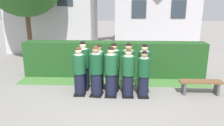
{
  "coord_description": "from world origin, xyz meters",
  "views": [
    {
      "loc": [
        0.34,
        -6.89,
        3.04
      ],
      "look_at": [
        0.0,
        0.27,
        1.05
      ],
      "focal_mm": 35.62,
      "sensor_mm": 36.0,
      "label": 1
    }
  ],
  "objects_px": {
    "student_front_row_3": "(128,74)",
    "student_rear_row_1": "(98,68)",
    "student_rear_row_3": "(128,68)",
    "student_rear_row_2": "(114,68)",
    "wooden_bench": "(201,84)",
    "student_front_row_0": "(79,72)",
    "student_front_row_1": "(96,72)",
    "student_front_row_2": "(111,73)",
    "student_rear_row_0": "(83,66)",
    "student_rear_row_4": "(144,69)",
    "student_front_row_4": "(144,75)"
  },
  "relations": [
    {
      "from": "student_front_row_3",
      "to": "student_rear_row_1",
      "type": "height_order",
      "value": "student_rear_row_1"
    },
    {
      "from": "student_rear_row_3",
      "to": "student_rear_row_2",
      "type": "bearing_deg",
      "value": 176.47
    },
    {
      "from": "student_rear_row_2",
      "to": "wooden_bench",
      "type": "relative_size",
      "value": 1.21
    },
    {
      "from": "student_front_row_0",
      "to": "student_front_row_1",
      "type": "relative_size",
      "value": 0.97
    },
    {
      "from": "student_front_row_2",
      "to": "student_rear_row_1",
      "type": "bearing_deg",
      "value": 127.97
    },
    {
      "from": "student_rear_row_0",
      "to": "student_front_row_0",
      "type": "bearing_deg",
      "value": -95.04
    },
    {
      "from": "student_front_row_3",
      "to": "student_rear_row_1",
      "type": "relative_size",
      "value": 1.0
    },
    {
      "from": "student_rear_row_0",
      "to": "student_rear_row_1",
      "type": "relative_size",
      "value": 1.07
    },
    {
      "from": "student_front_row_0",
      "to": "student_front_row_3",
      "type": "xyz_separation_m",
      "value": [
        1.61,
        -0.06,
        -0.01
      ]
    },
    {
      "from": "student_rear_row_3",
      "to": "student_front_row_0",
      "type": "bearing_deg",
      "value": -163.74
    },
    {
      "from": "student_front_row_3",
      "to": "student_rear_row_3",
      "type": "bearing_deg",
      "value": 88.61
    },
    {
      "from": "student_front_row_1",
      "to": "student_rear_row_3",
      "type": "bearing_deg",
      "value": 26.15
    },
    {
      "from": "student_front_row_2",
      "to": "student_rear_row_1",
      "type": "xyz_separation_m",
      "value": [
        -0.47,
        0.61,
        -0.02
      ]
    },
    {
      "from": "student_rear_row_4",
      "to": "student_front_row_3",
      "type": "bearing_deg",
      "value": -135.73
    },
    {
      "from": "student_front_row_3",
      "to": "student_rear_row_2",
      "type": "bearing_deg",
      "value": 130.59
    },
    {
      "from": "student_front_row_2",
      "to": "student_rear_row_1",
      "type": "relative_size",
      "value": 1.03
    },
    {
      "from": "student_rear_row_4",
      "to": "wooden_bench",
      "type": "distance_m",
      "value": 1.96
    },
    {
      "from": "student_front_row_2",
      "to": "student_rear_row_3",
      "type": "distance_m",
      "value": 0.78
    },
    {
      "from": "student_rear_row_3",
      "to": "student_front_row_1",
      "type": "bearing_deg",
      "value": -153.85
    },
    {
      "from": "student_front_row_2",
      "to": "student_front_row_3",
      "type": "distance_m",
      "value": 0.56
    },
    {
      "from": "student_front_row_0",
      "to": "student_rear_row_1",
      "type": "bearing_deg",
      "value": 43.37
    },
    {
      "from": "student_front_row_1",
      "to": "student_rear_row_1",
      "type": "distance_m",
      "value": 0.59
    },
    {
      "from": "wooden_bench",
      "to": "student_rear_row_2",
      "type": "bearing_deg",
      "value": 174.27
    },
    {
      "from": "student_rear_row_2",
      "to": "student_front_row_0",
      "type": "bearing_deg",
      "value": -155.83
    },
    {
      "from": "student_rear_row_0",
      "to": "student_rear_row_2",
      "type": "distance_m",
      "value": 1.08
    },
    {
      "from": "student_front_row_0",
      "to": "wooden_bench",
      "type": "relative_size",
      "value": 1.17
    },
    {
      "from": "student_front_row_2",
      "to": "student_rear_row_1",
      "type": "distance_m",
      "value": 0.77
    },
    {
      "from": "student_rear_row_4",
      "to": "student_rear_row_0",
      "type": "bearing_deg",
      "value": 178.38
    },
    {
      "from": "student_front_row_0",
      "to": "student_rear_row_4",
      "type": "distance_m",
      "value": 2.22
    },
    {
      "from": "student_rear_row_0",
      "to": "student_rear_row_3",
      "type": "distance_m",
      "value": 1.58
    },
    {
      "from": "student_front_row_1",
      "to": "student_front_row_2",
      "type": "relative_size",
      "value": 1.01
    },
    {
      "from": "student_rear_row_3",
      "to": "student_front_row_4",
      "type": "bearing_deg",
      "value": -48.4
    },
    {
      "from": "student_rear_row_1",
      "to": "student_rear_row_2",
      "type": "xyz_separation_m",
      "value": [
        0.54,
        -0.04,
        0.03
      ]
    },
    {
      "from": "student_front_row_1",
      "to": "student_front_row_3",
      "type": "xyz_separation_m",
      "value": [
        1.04,
        -0.02,
        -0.03
      ]
    },
    {
      "from": "student_rear_row_2",
      "to": "student_front_row_1",
      "type": "bearing_deg",
      "value": -135.32
    },
    {
      "from": "student_front_row_3",
      "to": "student_front_row_4",
      "type": "distance_m",
      "value": 0.5
    },
    {
      "from": "student_rear_row_2",
      "to": "student_rear_row_0",
      "type": "bearing_deg",
      "value": 177.94
    },
    {
      "from": "student_front_row_0",
      "to": "student_rear_row_2",
      "type": "xyz_separation_m",
      "value": [
        1.12,
        0.5,
        0.03
      ]
    },
    {
      "from": "student_front_row_1",
      "to": "student_front_row_3",
      "type": "distance_m",
      "value": 1.04
    },
    {
      "from": "student_rear_row_1",
      "to": "student_rear_row_2",
      "type": "distance_m",
      "value": 0.55
    },
    {
      "from": "student_front_row_0",
      "to": "student_front_row_2",
      "type": "bearing_deg",
      "value": -3.19
    },
    {
      "from": "student_front_row_0",
      "to": "student_rear_row_3",
      "type": "distance_m",
      "value": 1.69
    },
    {
      "from": "student_front_row_3",
      "to": "student_rear_row_4",
      "type": "bearing_deg",
      "value": 44.27
    },
    {
      "from": "student_rear_row_1",
      "to": "wooden_bench",
      "type": "distance_m",
      "value": 3.52
    },
    {
      "from": "student_front_row_0",
      "to": "student_front_row_1",
      "type": "height_order",
      "value": "student_front_row_1"
    },
    {
      "from": "student_front_row_4",
      "to": "student_rear_row_1",
      "type": "relative_size",
      "value": 0.96
    },
    {
      "from": "student_rear_row_1",
      "to": "student_rear_row_4",
      "type": "relative_size",
      "value": 0.98
    },
    {
      "from": "student_front_row_1",
      "to": "student_front_row_4",
      "type": "bearing_deg",
      "value": -1.22
    },
    {
      "from": "student_front_row_3",
      "to": "wooden_bench",
      "type": "bearing_deg",
      "value": 6.36
    },
    {
      "from": "student_rear_row_0",
      "to": "wooden_bench",
      "type": "xyz_separation_m",
      "value": [
        4.01,
        -0.33,
        -0.48
      ]
    }
  ]
}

